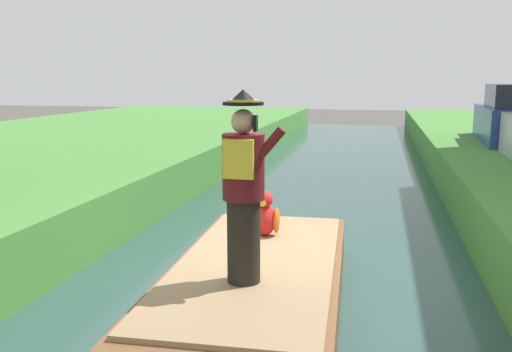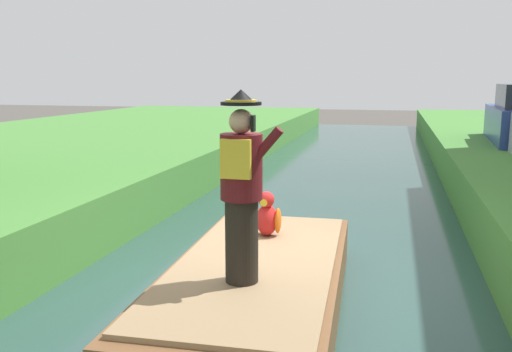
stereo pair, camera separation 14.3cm
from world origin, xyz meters
TOP-DOWN VIEW (x-y plane):
  - ground_plane at (0.00, 0.00)m, footprint 80.00×80.00m
  - canal_water at (0.00, 0.00)m, footprint 5.22×48.00m
  - boat at (0.00, -0.72)m, footprint 1.97×4.27m
  - person_pirate at (0.01, -1.35)m, footprint 0.61×0.42m
  - parrot_plush at (-0.10, 0.22)m, footprint 0.36×0.35m

SIDE VIEW (x-z plane):
  - ground_plane at x=0.00m, z-range 0.00..0.00m
  - canal_water at x=0.00m, z-range 0.00..0.10m
  - boat at x=0.00m, z-range 0.10..0.71m
  - parrot_plush at x=-0.10m, z-range 0.67..1.24m
  - person_pirate at x=0.01m, z-range 0.71..2.56m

